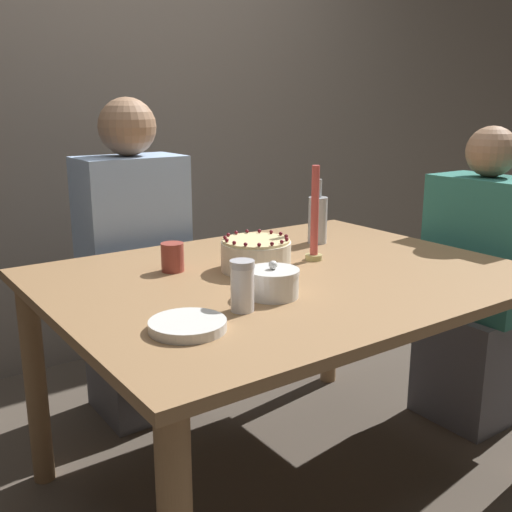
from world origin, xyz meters
TOP-DOWN VIEW (x-y plane):
  - ground_plane at (0.00, 0.00)m, footprint 12.00×12.00m
  - wall_behind at (0.00, 1.40)m, footprint 8.00×0.05m
  - dining_table at (0.00, 0.00)m, footprint 1.42×1.10m
  - cake at (-0.05, 0.08)m, footprint 0.22×0.22m
  - sugar_bowl at (-0.17, -0.16)m, footprint 0.14×0.14m
  - sugar_shaker at (-0.30, -0.21)m, footprint 0.06×0.06m
  - plate_stack at (-0.48, -0.25)m, footprint 0.18×0.18m
  - candle at (0.18, 0.07)m, footprint 0.06×0.06m
  - bottle at (0.35, 0.25)m, footprint 0.07×0.07m
  - cup at (-0.27, 0.22)m, footprint 0.07×0.07m
  - person_man_blue_shirt at (-0.17, 0.75)m, footprint 0.40×0.34m
  - person_woman_floral at (0.91, -0.07)m, footprint 0.34×0.40m

SIDE VIEW (x-z plane):
  - ground_plane at x=0.00m, z-range 0.00..0.00m
  - person_woman_floral at x=0.91m, z-range -0.08..1.09m
  - person_man_blue_shirt at x=-0.17m, z-range -0.08..1.19m
  - dining_table at x=0.00m, z-range 0.27..1.01m
  - plate_stack at x=-0.48m, z-range 0.74..0.76m
  - sugar_bowl at x=-0.17m, z-range 0.73..0.83m
  - cup at x=-0.27m, z-range 0.74..0.83m
  - cake at x=-0.05m, z-range 0.73..0.84m
  - sugar_shaker at x=-0.30m, z-range 0.74..0.87m
  - bottle at x=0.35m, z-range 0.71..0.95m
  - candle at x=0.18m, z-range 0.71..1.03m
  - wall_behind at x=0.00m, z-range 0.00..2.60m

